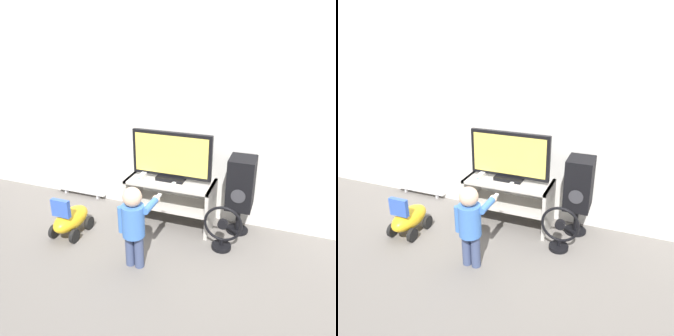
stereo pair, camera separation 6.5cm
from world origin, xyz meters
TOP-DOWN VIEW (x-y plane):
  - ground_plane at (0.00, 0.00)m, footprint 16.00×16.00m
  - wall_back at (0.00, 0.52)m, footprint 10.00×0.06m
  - tv_stand at (0.00, 0.22)m, footprint 0.97×0.44m
  - television at (0.00, 0.24)m, footprint 0.90×0.20m
  - game_console at (-0.32, 0.15)m, footprint 0.06×0.16m
  - remote_primary at (0.28, 0.07)m, footprint 0.08×0.13m
  - remote_secondary at (0.07, 0.11)m, footprint 0.05×0.13m
  - child at (-0.05, -0.61)m, footprint 0.31×0.46m
  - speaker_tower at (0.76, 0.31)m, footprint 0.27×0.33m
  - floor_fan at (0.66, -0.07)m, footprint 0.39×0.20m
  - ride_on_toy at (-0.94, -0.38)m, footprint 0.30×0.51m
  - radiator at (-1.38, 0.45)m, footprint 0.72×0.08m

SIDE VIEW (x-z plane):
  - ground_plane at x=0.00m, z-range 0.00..0.00m
  - ride_on_toy at x=-0.94m, z-range -0.06..0.42m
  - floor_fan at x=0.66m, z-range -0.02..0.46m
  - radiator at x=-1.38m, z-range 0.03..0.66m
  - tv_stand at x=0.00m, z-range 0.08..0.62m
  - child at x=-0.05m, z-range 0.07..0.89m
  - remote_primary at x=0.28m, z-range 0.54..0.57m
  - remote_secondary at x=0.07m, z-range 0.54..0.57m
  - speaker_tower at x=0.76m, z-range 0.13..1.00m
  - game_console at x=-0.32m, z-range 0.54..0.60m
  - television at x=0.00m, z-range 0.54..1.08m
  - wall_back at x=0.00m, z-range 0.00..2.60m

